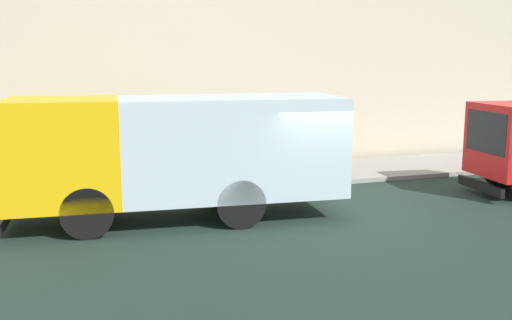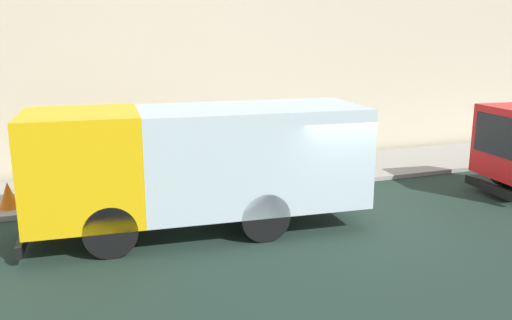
{
  "view_description": "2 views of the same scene",
  "coord_description": "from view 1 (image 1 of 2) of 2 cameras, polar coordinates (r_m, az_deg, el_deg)",
  "views": [
    {
      "loc": [
        -12.07,
        5.58,
        3.65
      ],
      "look_at": [
        0.79,
        1.36,
        1.28
      ],
      "focal_mm": 41.2,
      "sensor_mm": 36.0,
      "label": 1
    },
    {
      "loc": [
        -10.34,
        6.0,
        4.32
      ],
      "look_at": [
        0.7,
        1.89,
        1.56
      ],
      "focal_mm": 37.4,
      "sensor_mm": 36.0,
      "label": 2
    }
  ],
  "objects": [
    {
      "name": "pedestrian_walking",
      "position": [
        18.1,
        -15.08,
        1.15
      ],
      "size": [
        0.53,
        0.53,
        1.66
      ],
      "rotation": [
        0.0,
        0.0,
        4.21
      ],
      "color": "black",
      "rests_on": "sidewalk"
    },
    {
      "name": "building_facade",
      "position": [
        19.72,
        -1.73,
        14.28
      ],
      "size": [
        0.5,
        30.0,
        10.29
      ],
      "primitive_type": "cube",
      "color": "beige",
      "rests_on": "ground"
    },
    {
      "name": "ground",
      "position": [
        13.79,
        6.44,
        -5.47
      ],
      "size": [
        80.0,
        80.0,
        0.0
      ],
      "primitive_type": "plane",
      "color": "#1D3028"
    },
    {
      "name": "sidewalk",
      "position": [
        17.98,
        0.29,
        -1.56
      ],
      "size": [
        3.29,
        30.0,
        0.13
      ],
      "primitive_type": "cube",
      "color": "gray",
      "rests_on": "ground"
    },
    {
      "name": "large_utility_truck",
      "position": [
        13.3,
        -7.59,
        1.07
      ],
      "size": [
        2.93,
        7.6,
        2.79
      ],
      "rotation": [
        0.0,
        0.0,
        -0.08
      ],
      "color": "yellow",
      "rests_on": "ground"
    },
    {
      "name": "street_sign_post",
      "position": [
        16.01,
        -5.14,
        2.21
      ],
      "size": [
        0.44,
        0.08,
        2.32
      ],
      "color": "#4C5156",
      "rests_on": "sidewalk"
    }
  ]
}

